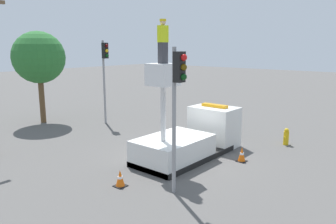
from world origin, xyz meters
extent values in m
plane|color=#565451|center=(0.00, 0.00, 0.00)|extent=(120.00, 120.00, 0.00)
cube|color=black|center=(0.00, 0.00, 0.12)|extent=(5.05, 2.36, 0.24)
cube|color=silver|center=(-0.81, 0.00, 0.58)|extent=(3.43, 2.30, 1.15)
cube|color=silver|center=(2.52, 0.00, 1.02)|extent=(1.62, 2.30, 2.05)
cube|color=black|center=(3.35, 0.00, 1.43)|extent=(0.03, 1.96, 0.82)
cube|color=orange|center=(2.52, 0.00, 2.12)|extent=(0.36, 1.38, 0.14)
cylinder|color=silver|center=(-1.48, 0.00, 2.38)|extent=(0.22, 0.22, 2.46)
cube|color=silver|center=(-1.48, 0.00, 3.96)|extent=(1.08, 1.08, 0.90)
cube|color=#38383D|center=(-1.48, 0.00, 4.83)|extent=(0.34, 0.26, 0.84)
cube|color=#D1E519|center=(-1.48, 0.00, 5.58)|extent=(0.40, 0.26, 0.66)
sphere|color=beige|center=(-1.48, 0.00, 6.03)|extent=(0.23, 0.23, 0.23)
cylinder|color=yellow|center=(-1.48, 0.00, 6.11)|extent=(0.26, 0.26, 0.09)
cylinder|color=gray|center=(-3.15, -1.95, 2.54)|extent=(0.14, 0.14, 5.08)
cube|color=black|center=(-3.15, -2.16, 4.43)|extent=(0.34, 0.28, 1.00)
sphere|color=red|center=(-3.15, -2.34, 4.74)|extent=(0.22, 0.22, 0.22)
sphere|color=#503C07|center=(-3.15, -2.34, 4.43)|extent=(0.22, 0.22, 0.22)
sphere|color=#083710|center=(-3.15, -2.34, 4.12)|extent=(0.22, 0.22, 0.22)
cylinder|color=gray|center=(2.16, 8.36, 2.74)|extent=(0.14, 0.14, 5.48)
cube|color=black|center=(2.16, 8.15, 4.83)|extent=(0.34, 0.28, 1.00)
sphere|color=#490707|center=(2.16, 7.97, 5.14)|extent=(0.22, 0.22, 0.22)
sphere|color=gold|center=(2.16, 7.97, 4.83)|extent=(0.22, 0.22, 0.22)
sphere|color=#083710|center=(2.16, 7.97, 4.52)|extent=(0.22, 0.22, 0.22)
cylinder|color=gold|center=(5.10, -2.83, 0.35)|extent=(0.27, 0.27, 0.71)
sphere|color=gold|center=(5.10, -2.83, 0.77)|extent=(0.23, 0.23, 0.23)
cylinder|color=gold|center=(4.91, -2.83, 0.42)|extent=(0.12, 0.11, 0.11)
cylinder|color=gold|center=(5.30, -2.83, 0.42)|extent=(0.12, 0.11, 0.11)
cube|color=black|center=(-4.05, -0.13, 0.01)|extent=(0.43, 0.43, 0.03)
cone|color=orange|center=(-4.05, -0.13, 0.32)|extent=(0.35, 0.35, 0.64)
cylinder|color=white|center=(-4.05, -0.13, 0.35)|extent=(0.18, 0.18, 0.09)
cube|color=black|center=(1.27, -2.28, 0.01)|extent=(0.42, 0.42, 0.03)
cone|color=orange|center=(1.27, -2.28, 0.34)|extent=(0.35, 0.35, 0.67)
cylinder|color=white|center=(1.27, -2.28, 0.37)|extent=(0.18, 0.18, 0.09)
cylinder|color=brown|center=(-0.45, 11.76, 1.59)|extent=(0.36, 0.36, 3.19)
sphere|color=#286B2D|center=(-0.45, 11.76, 4.38)|extent=(3.41, 3.41, 3.41)
camera|label=1|loc=(-11.57, -8.82, 5.10)|focal=35.00mm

